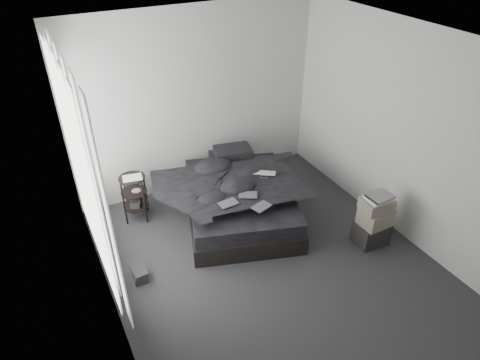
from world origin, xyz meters
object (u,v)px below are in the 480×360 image
bed (240,208)px  side_stand (135,198)px  box_lower (371,233)px  laptop (264,171)px

bed → side_stand: size_ratio=2.87×
side_stand → box_lower: size_ratio=1.62×
box_lower → laptop: bearing=126.8°
bed → laptop: (0.33, -0.06, 0.54)m
bed → laptop: 0.64m
bed → box_lower: box_lower is taller
bed → laptop: laptop is taller
bed → side_stand: side_stand is taller
laptop → side_stand: laptop is taller
bed → side_stand: bearing=171.5°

